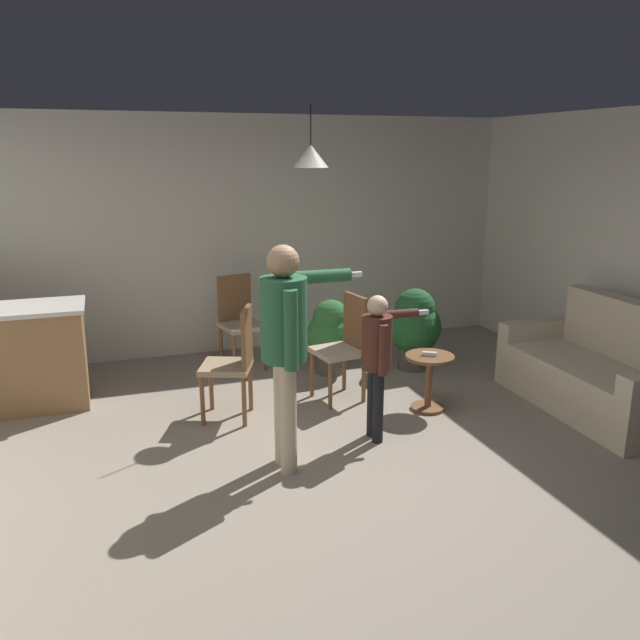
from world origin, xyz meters
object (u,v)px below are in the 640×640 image
side_table_by_couch (429,375)px  potted_plant_by_wall (414,325)px  dining_chair_centre_back (234,359)px  spare_remote_on_table (429,354)px  couch_floral (598,374)px  dining_chair_by_counter (345,343)px  person_adult (286,334)px  potted_plant_corner (331,333)px  person_child (378,352)px  kitchen_counter (16,358)px  dining_chair_near_wall (239,318)px

side_table_by_couch → potted_plant_by_wall: (0.40, 1.08, 0.16)m
dining_chair_centre_back → spare_remote_on_table: bearing=-81.8°
couch_floral → potted_plant_by_wall: (-1.07, 1.55, 0.16)m
spare_remote_on_table → dining_chair_by_counter: bearing=139.1°
couch_floral → dining_chair_by_counter: (-2.09, 0.99, 0.21)m
person_adult → dining_chair_by_counter: size_ratio=1.67×
potted_plant_corner → couch_floral: bearing=-40.8°
person_child → spare_remote_on_table: person_child is taller
couch_floral → side_table_by_couch: 1.54m
couch_floral → potted_plant_corner: (-1.97, 1.70, 0.11)m
person_adult → side_table_by_couch: bearing=114.1°
couch_floral → dining_chair_centre_back: 3.29m
kitchen_counter → potted_plant_by_wall: (3.93, -0.18, 0.01)m
dining_chair_near_wall → potted_plant_by_wall: dining_chair_near_wall is taller
person_adult → dining_chair_centre_back: (-0.18, 1.02, -0.49)m
dining_chair_centre_back → potted_plant_by_wall: size_ratio=1.13×
potted_plant_corner → person_adult: bearing=-118.5°
kitchen_counter → potted_plant_corner: bearing=-0.4°
dining_chair_near_wall → person_child: bearing=95.5°
potted_plant_corner → potted_plant_by_wall: (0.90, -0.15, 0.05)m
side_table_by_couch → dining_chair_near_wall: 2.24m
person_child → potted_plant_by_wall: (1.09, 1.49, -0.26)m
spare_remote_on_table → person_adult: bearing=-157.4°
dining_chair_centre_back → spare_remote_on_table: 1.73m
person_child → potted_plant_corner: size_ratio=1.52×
couch_floral → dining_chair_centre_back: size_ratio=1.82×
person_child → dining_chair_near_wall: 2.27m
side_table_by_couch → person_adult: person_adult is taller
couch_floral → dining_chair_near_wall: bearing=53.3°
couch_floral → spare_remote_on_table: couch_floral is taller
kitchen_counter → dining_chair_centre_back: (1.83, -0.88, 0.07)m
dining_chair_near_wall → dining_chair_by_counter: bearing=109.3°
dining_chair_centre_back → spare_remote_on_table: (1.69, -0.39, -0.01)m
potted_plant_by_wall → person_child: bearing=-126.3°
person_adult → dining_chair_by_counter: bearing=143.5°
dining_chair_centre_back → potted_plant_corner: dining_chair_centre_back is taller
dining_chair_centre_back → kitchen_counter: bearing=85.8°
potted_plant_by_wall → spare_remote_on_table: 1.17m
person_child → kitchen_counter: bearing=-117.5°
person_child → potted_plant_by_wall: size_ratio=1.37×
dining_chair_centre_back → potted_plant_corner: (1.20, 0.85, -0.11)m
couch_floral → dining_chair_centre_back: bearing=76.4°
potted_plant_corner → spare_remote_on_table: (0.49, -1.25, 0.10)m
side_table_by_couch → dining_chair_near_wall: (-1.37, 1.75, 0.22)m
potted_plant_corner → potted_plant_by_wall: size_ratio=0.90×
kitchen_counter → side_table_by_couch: 3.75m
couch_floral → spare_remote_on_table: 1.57m
potted_plant_corner → spare_remote_on_table: bearing=-68.6°
dining_chair_by_counter → dining_chair_near_wall: size_ratio=1.00×
couch_floral → dining_chair_by_counter: size_ratio=1.82×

